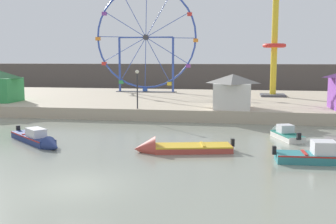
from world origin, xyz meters
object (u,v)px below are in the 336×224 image
Objects in this scene: motorboat_white_red_stripe at (283,133)px; motorboat_navy_blue at (39,140)px; drop_tower_yellow_tower at (274,44)px; promenade_lamp_near at (137,83)px; motorboat_faded_red at (172,148)px; ferris_wheel_blue_frame at (146,39)px; motorboat_teal_painted at (331,156)px; carnival_booth_white_ticket at (233,91)px.

motorboat_navy_blue is at bearing 88.47° from motorboat_white_red_stripe.
drop_tower_yellow_tower reaches higher than promenade_lamp_near.
motorboat_white_red_stripe is (6.89, 5.47, 0.07)m from motorboat_faded_red.
motorboat_navy_blue is 11.79m from promenade_lamp_near.
motorboat_white_red_stripe is 0.29× the size of ferris_wheel_blue_frame.
ferris_wheel_blue_frame reaches higher than promenade_lamp_near.
motorboat_teal_painted is (8.54, -1.11, 0.13)m from motorboat_faded_red.
motorboat_faded_red is at bearing 170.29° from motorboat_teal_painted.
motorboat_navy_blue is 16.28m from motorboat_white_red_stripe.
motorboat_navy_blue is 30.46m from drop_tower_yellow_tower.
motorboat_faded_red is 1.15× the size of motorboat_teal_painted.
motorboat_teal_painted is 0.96× the size of motorboat_navy_blue.
motorboat_faded_red is at bearing -66.80° from promenade_lamp_near.
motorboat_faded_red is 30.75m from ferris_wheel_blue_frame.
motorboat_white_red_stripe is at bearing -57.34° from ferris_wheel_blue_frame.
motorboat_navy_blue is 17.32m from carnival_booth_white_ticket.
drop_tower_yellow_tower reaches higher than motorboat_white_red_stripe.
motorboat_teal_painted is 17.28m from motorboat_navy_blue.
ferris_wheel_blue_frame is at bearing 128.35° from motorboat_navy_blue.
motorboat_faded_red is at bearing -74.43° from ferris_wheel_blue_frame.
drop_tower_yellow_tower is (7.83, 25.34, 6.83)m from motorboat_faded_red.
motorboat_faded_red is at bearing -107.17° from drop_tower_yellow_tower.
drop_tower_yellow_tower is at bearing 89.22° from motorboat_teal_painted.
promenade_lamp_near is (-12.71, -13.95, -3.76)m from drop_tower_yellow_tower.
drop_tower_yellow_tower is (16.48, 24.72, 6.74)m from motorboat_navy_blue.
motorboat_white_red_stripe is at bearing 101.78° from motorboat_teal_painted.
drop_tower_yellow_tower is at bearing 95.99° from motorboat_navy_blue.
motorboat_white_red_stripe is 1.16× the size of promenade_lamp_near.
ferris_wheel_blue_frame reaches higher than motorboat_faded_red.
carnival_booth_white_ticket is at bearing -117.33° from motorboat_faded_red.
motorboat_white_red_stripe is (-1.65, 6.58, -0.06)m from motorboat_teal_painted.
ferris_wheel_blue_frame is (-14.88, 23.21, 7.58)m from motorboat_white_red_stripe.
carnival_booth_white_ticket is at bearing -109.92° from drop_tower_yellow_tower.
carnival_booth_white_ticket is 8.38m from promenade_lamp_near.
promenade_lamp_near is at bearing -79.68° from motorboat_faded_red.
drop_tower_yellow_tower reaches higher than motorboat_navy_blue.
motorboat_white_red_stripe is at bearing -26.68° from promenade_lamp_near.
promenade_lamp_near is at bearing 134.73° from motorboat_teal_painted.
ferris_wheel_blue_frame is at bearing 13.81° from motorboat_white_red_stripe.
motorboat_faded_red is at bearing 109.62° from motorboat_white_red_stripe.
motorboat_faded_red is 1.75× the size of promenade_lamp_near.
carnival_booth_white_ticket is at bearing 10.54° from promenade_lamp_near.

